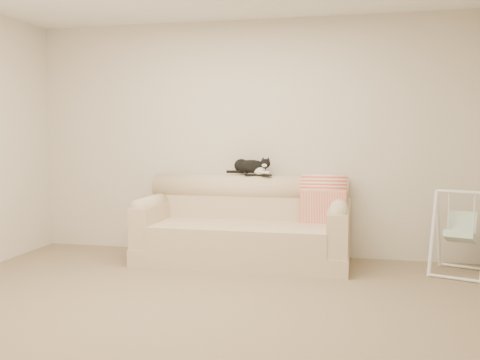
# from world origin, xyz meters

# --- Properties ---
(ground_plane) EXTENTS (5.00, 5.00, 0.00)m
(ground_plane) POSITION_xyz_m (0.00, 0.00, 0.00)
(ground_plane) COLOR #705F49
(ground_plane) RESTS_ON ground
(room_shell) EXTENTS (5.04, 4.04, 2.60)m
(room_shell) POSITION_xyz_m (0.00, 0.00, 1.53)
(room_shell) COLOR #C0B5A1
(room_shell) RESTS_ON ground
(sofa) EXTENTS (2.20, 0.93, 0.90)m
(sofa) POSITION_xyz_m (0.01, 1.62, 0.35)
(sofa) COLOR tan
(sofa) RESTS_ON ground
(remote_a) EXTENTS (0.19, 0.08, 0.03)m
(remote_a) POSITION_xyz_m (0.06, 1.84, 0.91)
(remote_a) COLOR black
(remote_a) RESTS_ON sofa
(remote_b) EXTENTS (0.17, 0.13, 0.02)m
(remote_b) POSITION_xyz_m (0.19, 1.83, 0.91)
(remote_b) COLOR black
(remote_b) RESTS_ON sofa
(tuxedo_cat) EXTENTS (0.51, 0.25, 0.20)m
(tuxedo_cat) POSITION_xyz_m (0.03, 1.87, 0.99)
(tuxedo_cat) COLOR black
(tuxedo_cat) RESTS_ON sofa
(throw_blanket) EXTENTS (0.48, 0.38, 0.58)m
(throw_blanket) POSITION_xyz_m (0.83, 1.84, 0.72)
(throw_blanket) COLOR #E24126
(throw_blanket) RESTS_ON sofa
(baby_swing) EXTENTS (0.65, 0.67, 0.82)m
(baby_swing) POSITION_xyz_m (2.15, 1.54, 0.41)
(baby_swing) COLOR white
(baby_swing) RESTS_ON ground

